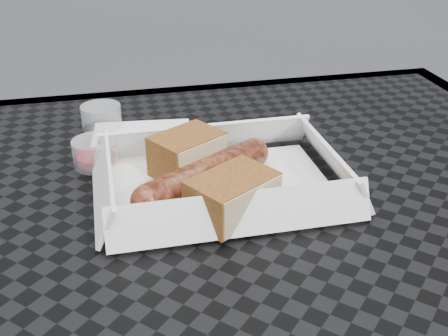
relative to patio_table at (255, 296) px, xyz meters
name	(u,v)px	position (x,y,z in m)	size (l,w,h in m)	color
patio_table	(255,296)	(0.00, 0.00, 0.00)	(0.80, 0.80, 0.74)	black
food_tray	(222,188)	(-0.01, 0.08, 0.08)	(0.22, 0.15, 0.00)	white
bratwurst	(205,175)	(-0.03, 0.08, 0.10)	(0.15, 0.11, 0.03)	maroon
bread_near	(187,154)	(-0.04, 0.12, 0.10)	(0.07, 0.05, 0.04)	brown
bread_far	(232,196)	(-0.02, 0.03, 0.10)	(0.08, 0.05, 0.04)	brown
veg_garnish	(306,204)	(0.06, 0.03, 0.08)	(0.03, 0.03, 0.00)	#F43A0A
napkin	(142,141)	(-0.08, 0.22, 0.08)	(0.12, 0.12, 0.00)	white
condiment_cup_sauce	(96,153)	(-0.14, 0.17, 0.09)	(0.05, 0.05, 0.03)	maroon
condiment_cup_empty	(101,117)	(-0.13, 0.27, 0.09)	(0.05, 0.05, 0.03)	silver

